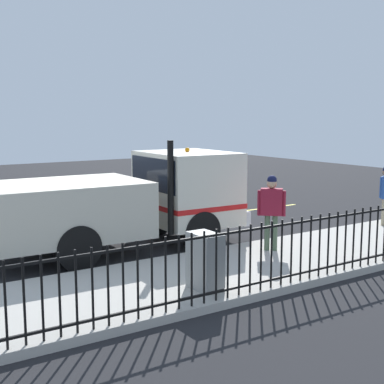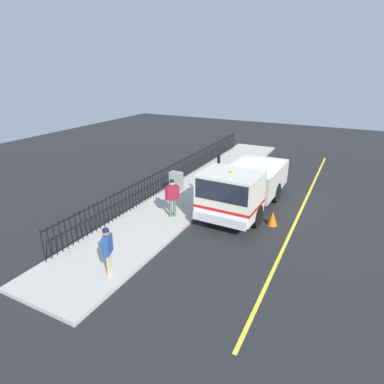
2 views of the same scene
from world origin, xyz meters
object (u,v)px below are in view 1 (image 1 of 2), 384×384
worker_standing (271,205)px  utility_cabinet (205,261)px  work_truck (132,197)px  traffic_cone (133,221)px

worker_standing → utility_cabinet: worker_standing is taller
work_truck → traffic_cone: work_truck is taller
worker_standing → utility_cabinet: size_ratio=1.70×
utility_cabinet → traffic_cone: 5.60m
work_truck → utility_cabinet: 3.88m
work_truck → worker_standing: (2.38, 2.26, -0.06)m
work_truck → worker_standing: 3.29m
work_truck → utility_cabinet: bearing=-6.5°
utility_cabinet → worker_standing: bearing=116.7°
work_truck → traffic_cone: (-1.63, 0.83, -0.96)m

